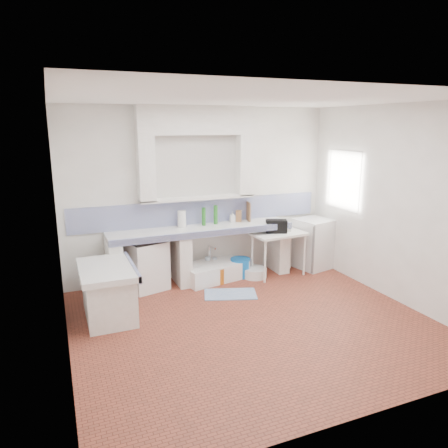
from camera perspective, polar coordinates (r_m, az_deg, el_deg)
name	(u,v)px	position (r m, az deg, el deg)	size (l,w,h in m)	color
floor	(253,323)	(5.64, 3.97, -13.16)	(4.50, 4.50, 0.00)	brown
ceiling	(257,99)	(5.06, 4.49, 16.56)	(4.50, 4.50, 0.00)	white
wall_back	(201,193)	(6.98, -3.12, 4.15)	(4.50, 4.50, 0.00)	white
wall_front	(367,268)	(3.56, 18.76, -5.60)	(4.50, 4.50, 0.00)	white
wall_left	(58,235)	(4.65, -21.49, -1.46)	(4.50, 4.50, 0.00)	white
wall_right	(397,205)	(6.48, 22.35, 2.44)	(4.50, 4.50, 0.00)	white
alcove_mass	(197,120)	(6.74, -3.72, 13.84)	(1.90, 0.25, 0.45)	white
window_frame	(353,180)	(7.45, 17.01, 5.71)	(0.35, 0.86, 1.06)	#3C2613
lace_valance	(347,157)	(7.32, 16.32, 8.63)	(0.01, 0.84, 0.24)	white
counter_slab	(202,230)	(6.78, -3.03, -0.79)	(3.00, 0.60, 0.08)	white
counter_lip	(208,234)	(6.53, -2.21, -1.34)	(3.00, 0.04, 0.10)	navy
counter_pier_left	(115,267)	(6.60, -14.57, -5.68)	(0.20, 0.55, 0.82)	white
counter_pier_mid	(181,259)	(6.80, -5.77, -4.73)	(0.20, 0.55, 0.82)	white
counter_pier_right	(277,247)	(7.46, 7.22, -3.14)	(0.20, 0.55, 0.82)	white
peninsula_top	(107,270)	(5.75, -15.57, -5.97)	(0.70, 1.10, 0.08)	white
peninsula_base	(109,295)	(5.87, -15.36, -9.20)	(0.60, 1.00, 0.62)	white
peninsula_lip	(132,267)	(5.79, -12.32, -5.64)	(0.04, 1.10, 0.10)	navy
backsplash	(202,211)	(7.02, -3.05, 1.71)	(4.27, 0.03, 0.40)	navy
stove	(147,265)	(6.68, -10.41, -5.49)	(0.54, 0.52, 0.77)	white
sink	(214,272)	(7.04, -1.36, -6.48)	(1.06, 0.57, 0.26)	white
side_table	(278,254)	(7.21, 7.37, -4.06)	(0.89, 0.50, 0.04)	white
fridge	(313,243)	(7.69, 11.98, -2.59)	(0.57, 0.57, 0.88)	white
bucket_red	(203,275)	(6.90, -2.87, -6.85)	(0.28, 0.28, 0.27)	red
bucket_orange	(218,275)	(6.90, -0.88, -6.88)	(0.28, 0.28, 0.26)	#C16014
bucket_blue	(240,267)	(7.16, 2.22, -5.89)	(0.33, 0.33, 0.31)	blue
basin_white	(254,272)	(7.16, 4.15, -6.56)	(0.41, 0.41, 0.16)	white
water_bottle_a	(208,266)	(7.16, -2.20, -5.77)	(0.09, 0.09, 0.34)	silver
water_bottle_b	(215,266)	(7.21, -1.26, -5.73)	(0.08, 0.08, 0.32)	silver
black_bag	(276,226)	(7.10, 7.10, -0.29)	(0.34, 0.20, 0.22)	black
green_bottle_a	(204,216)	(6.87, -2.77, 1.02)	(0.07, 0.07, 0.30)	#226C21
green_bottle_b	(216,215)	(6.97, -1.15, 1.27)	(0.07, 0.07, 0.31)	#226C21
knife_block	(239,216)	(7.15, 1.98, 1.08)	(0.10, 0.08, 0.19)	#95643B
cutting_board	(248,212)	(7.21, 3.33, 1.69)	(0.02, 0.24, 0.32)	#95643B
paper_towel	(182,219)	(6.78, -5.73, 0.68)	(0.13, 0.13, 0.27)	white
soap_bottle	(232,217)	(7.10, 1.14, 0.97)	(0.08, 0.09, 0.18)	white
rug	(230,294)	(6.47, 0.86, -9.46)	(0.78, 0.45, 0.01)	#2F559C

